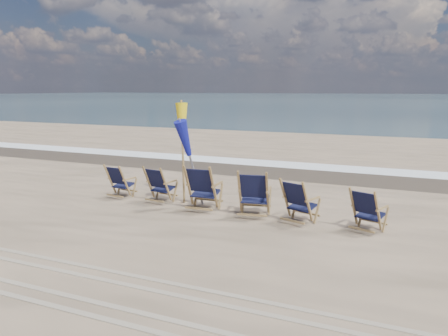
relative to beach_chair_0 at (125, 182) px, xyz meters
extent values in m
plane|color=#3A5660|center=(2.49, 126.41, -0.45)|extent=(400.00, 400.00, 0.00)
cube|color=silver|center=(2.49, 6.71, -0.45)|extent=(200.00, 1.40, 0.01)
cube|color=#42362A|center=(2.49, 5.21, -0.45)|extent=(200.00, 2.60, 0.00)
cylinder|color=olive|center=(1.47, 0.42, 0.77)|extent=(0.06, 0.06, 2.44)
cone|color=yellow|center=(1.47, 0.42, 1.52)|extent=(0.30, 0.30, 0.85)
cylinder|color=#A5A5AD|center=(1.93, 0.05, 0.63)|extent=(0.06, 0.06, 2.17)
cone|color=navy|center=(1.93, 0.05, 1.24)|extent=(0.30, 0.30, 0.85)
camera|label=1|loc=(6.62, -8.94, 2.35)|focal=35.00mm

